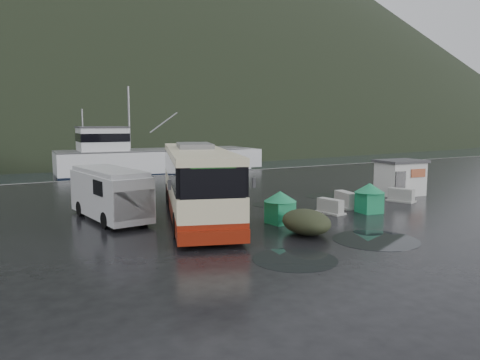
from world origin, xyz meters
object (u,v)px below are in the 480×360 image
dome_tent (306,234)px  ticket_kiosk (399,195)px  white_van (111,219)px  jersey_barrier_a (330,213)px  waste_bin_right (369,213)px  jersey_barrier_c (401,202)px  coach_bus (197,216)px  jersey_barrier_b (345,207)px  waste_bin_left (280,223)px  fishing_trawler (156,166)px

dome_tent → ticket_kiosk: (12.02, 5.44, 0.00)m
white_van → jersey_barrier_a: (10.34, -4.27, 0.00)m
white_van → waste_bin_right: 13.30m
jersey_barrier_a → jersey_barrier_c: jersey_barrier_c is taller
coach_bus → ticket_kiosk: coach_bus is taller
jersey_barrier_b → jersey_barrier_c: size_ratio=1.11×
jersey_barrier_b → jersey_barrier_c: (4.22, -0.24, 0.00)m
waste_bin_left → jersey_barrier_a: waste_bin_left is taller
jersey_barrier_a → jersey_barrier_c: size_ratio=0.97×
dome_tent → jersey_barrier_c: bearing=19.7°
waste_bin_left → waste_bin_right: size_ratio=0.98×
ticket_kiosk → waste_bin_right: bearing=-145.0°
dome_tent → ticket_kiosk: 13.19m
white_van → ticket_kiosk: (18.46, -1.75, 0.00)m
coach_bus → waste_bin_left: 4.41m
coach_bus → jersey_barrier_a: size_ratio=8.46×
waste_bin_right → jersey_barrier_b: 1.75m
coach_bus → jersey_barrier_c: (12.44, -2.20, 0.00)m
waste_bin_left → jersey_barrier_c: waste_bin_left is taller
coach_bus → dome_tent: 6.28m
waste_bin_right → jersey_barrier_a: waste_bin_right is taller
coach_bus → ticket_kiosk: (14.44, -0.35, 0.00)m
dome_tent → coach_bus: bearing=112.7°
white_van → dome_tent: size_ratio=2.27×
jersey_barrier_b → white_van: bearing=164.6°
dome_tent → jersey_barrier_b: dome_tent is taller
dome_tent → fishing_trawler: size_ratio=0.11×
jersey_barrier_a → ticket_kiosk: bearing=17.2°
jersey_barrier_b → waste_bin_left: bearing=-164.4°
coach_bus → fishing_trawler: bearing=93.5°
jersey_barrier_c → coach_bus: bearing=170.0°
ticket_kiosk → jersey_barrier_b: (-6.22, -1.62, 0.00)m
waste_bin_right → ticket_kiosk: size_ratio=0.53×
ticket_kiosk → fishing_trawler: 28.37m
fishing_trawler → waste_bin_left: bearing=-95.4°
white_van → waste_bin_left: 8.29m
coach_bus → jersey_barrier_a: 6.94m
coach_bus → ticket_kiosk: size_ratio=4.41×
jersey_barrier_c → ticket_kiosk: bearing=42.9°
waste_bin_right → coach_bus: bearing=155.8°
coach_bus → ticket_kiosk: bearing=18.0°
waste_bin_right → jersey_barrier_c: 4.45m
white_van → jersey_barrier_b: (12.25, -3.37, 0.00)m
waste_bin_right → fishing_trawler: bearing=90.9°
coach_bus → waste_bin_right: (8.26, -3.71, 0.00)m
coach_bus → jersey_barrier_c: bearing=9.4°
jersey_barrier_a → jersey_barrier_b: 2.11m
coach_bus → fishing_trawler: size_ratio=0.53×
dome_tent → jersey_barrier_b: 6.95m
waste_bin_right → dome_tent: 6.19m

